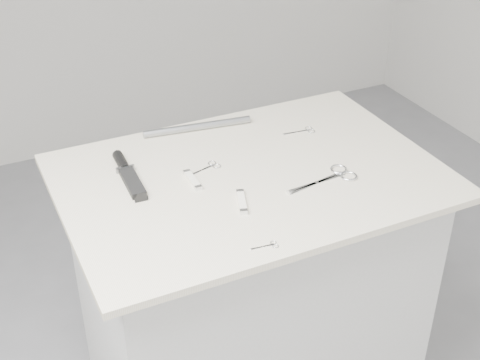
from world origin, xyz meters
name	(u,v)px	position (x,y,z in m)	size (l,w,h in m)	color
plinth	(249,306)	(0.00, 0.00, 0.45)	(0.90, 0.60, 0.90)	#B4B4B2
display_board	(251,177)	(0.00, 0.00, 0.91)	(1.00, 0.70, 0.02)	beige
large_shears	(334,176)	(0.19, -0.11, 0.92)	(0.20, 0.09, 0.01)	silver
embroidery_scissors_a	(208,167)	(-0.09, 0.08, 0.92)	(0.10, 0.05, 0.00)	silver
embroidery_scissors_b	(304,131)	(0.25, 0.15, 0.92)	(0.10, 0.04, 0.00)	silver
tiny_scissors	(268,246)	(-0.10, -0.30, 0.92)	(0.06, 0.03, 0.00)	silver
sheathed_knife	(127,173)	(-0.30, 0.13, 0.93)	(0.05, 0.23, 0.03)	black
pocket_knife_a	(192,180)	(-0.15, 0.03, 0.93)	(0.02, 0.10, 0.01)	white
pocket_knife_b	(242,201)	(-0.08, -0.12, 0.93)	(0.05, 0.10, 0.01)	white
metal_rail	(198,127)	(-0.03, 0.29, 0.93)	(0.02, 0.02, 0.33)	gray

